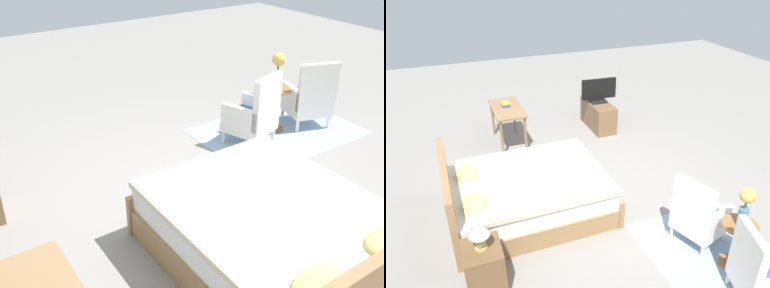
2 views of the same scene
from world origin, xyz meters
The scene contains 13 objects.
ground_plane centered at (0.00, 0.00, 0.00)m, with size 16.00×16.00×0.00m, color gray.
floor_rug centered at (-1.93, -0.71, 0.00)m, with size 2.10×1.50×0.01m.
bed centered at (-0.11, 1.19, 0.30)m, with size 1.65×2.14×0.96m.
armchair_by_window_left centered at (-2.42, -0.66, 0.38)m, with size 0.68×0.68×0.92m.
armchair_by_window_right centered at (-1.43, -0.66, 0.38)m, with size 0.68×0.68×0.92m.
side_table centered at (-1.93, -0.81, 0.37)m, with size 0.40×0.40×0.59m.
flower_vase centered at (-1.93, -0.81, 0.88)m, with size 0.17×0.17×0.48m.
nightstand centered at (-1.25, 1.91, 0.28)m, with size 0.44×0.41×0.56m.
table_lamp centered at (-1.25, 1.92, 0.78)m, with size 0.22×0.22×0.33m.
tv_stand centered at (2.09, -0.87, 0.27)m, with size 0.96×0.40×0.54m.
tv_flatscreen centered at (2.09, -0.87, 0.79)m, with size 0.22×0.70×0.49m.
vanity_desk centered at (2.03, 0.98, 0.61)m, with size 1.04×0.52×0.72m.
book_stack centered at (2.12, 0.98, 0.75)m, with size 0.23×0.16×0.06m.
Camera 2 is at (-4.29, 2.02, 3.30)m, focal length 35.00 mm.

